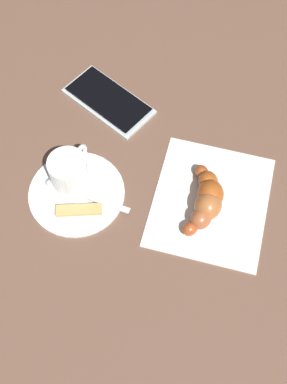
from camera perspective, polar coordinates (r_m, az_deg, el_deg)
ground_plane at (r=0.77m, az=-0.12°, el=-0.02°), size 1.80×1.80×0.00m
saucer at (r=0.77m, az=-7.59°, el=-0.07°), size 0.15×0.15×0.01m
espresso_cup at (r=0.76m, az=-8.46°, el=2.36°), size 0.06×0.08×0.05m
teaspoon at (r=0.77m, az=-7.91°, el=0.11°), size 0.14×0.04×0.01m
sugar_packet at (r=0.75m, az=-7.31°, el=-2.03°), size 0.07×0.03×0.01m
napkin at (r=0.77m, az=7.62°, el=-0.76°), size 0.19×0.21×0.00m
croissant at (r=0.75m, az=7.19°, el=-0.82°), size 0.06×0.13×0.04m
cell_phone at (r=0.86m, az=-3.99°, el=10.32°), size 0.17×0.14×0.01m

